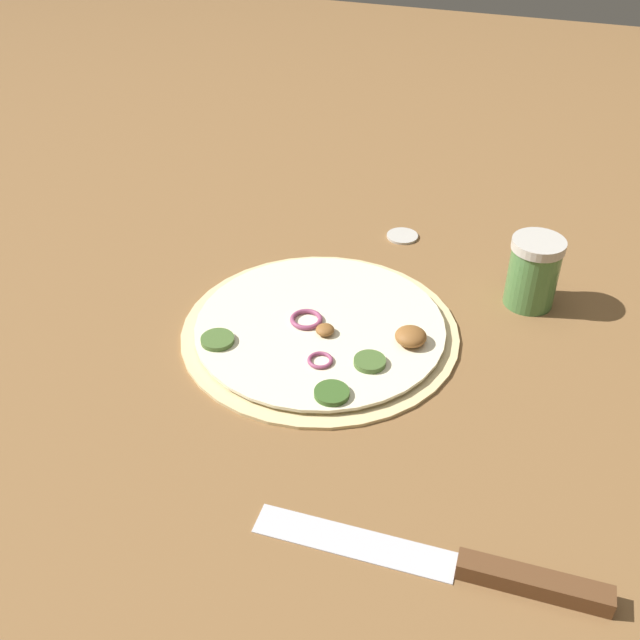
{
  "coord_description": "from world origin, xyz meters",
  "views": [
    {
      "loc": [
        0.23,
        -0.67,
        0.54
      ],
      "look_at": [
        0.0,
        0.0,
        0.02
      ],
      "focal_mm": 42.0,
      "sensor_mm": 36.0,
      "label": 1
    }
  ],
  "objects_px": {
    "pizza": "(321,329)",
    "knife": "(488,572)",
    "spice_jar": "(533,272)",
    "loose_cap": "(402,235)"
  },
  "relations": [
    {
      "from": "pizza",
      "to": "spice_jar",
      "type": "height_order",
      "value": "spice_jar"
    },
    {
      "from": "pizza",
      "to": "loose_cap",
      "type": "distance_m",
      "value": 0.26
    },
    {
      "from": "knife",
      "to": "loose_cap",
      "type": "height_order",
      "value": "knife"
    },
    {
      "from": "spice_jar",
      "to": "loose_cap",
      "type": "relative_size",
      "value": 2.03
    },
    {
      "from": "pizza",
      "to": "knife",
      "type": "relative_size",
      "value": 1.08
    },
    {
      "from": "knife",
      "to": "spice_jar",
      "type": "bearing_deg",
      "value": -89.76
    },
    {
      "from": "spice_jar",
      "to": "loose_cap",
      "type": "bearing_deg",
      "value": 150.22
    },
    {
      "from": "pizza",
      "to": "knife",
      "type": "xyz_separation_m",
      "value": [
        0.24,
        -0.27,
        0.0
      ]
    },
    {
      "from": "spice_jar",
      "to": "pizza",
      "type": "bearing_deg",
      "value": -147.29
    },
    {
      "from": "pizza",
      "to": "knife",
      "type": "height_order",
      "value": "pizza"
    }
  ]
}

